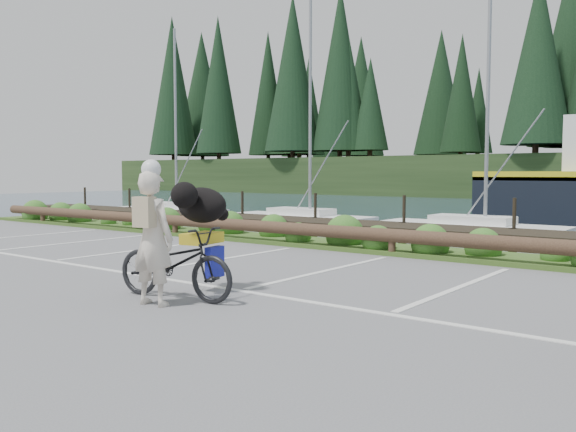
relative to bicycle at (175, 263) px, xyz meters
name	(u,v)px	position (x,y,z in m)	size (l,w,h in m)	color
ground	(256,287)	(0.32, 1.41, -0.53)	(72.00, 72.00, 0.00)	#5D5D5F
vegetation_strip	(406,250)	(0.32, 6.71, -0.48)	(34.00, 1.60, 0.10)	#3D5B21
log_rail	(392,256)	(0.32, 6.01, -0.53)	(32.00, 0.30, 0.60)	#443021
bicycle	(175,263)	(0.00, 0.00, 0.00)	(0.70, 2.01, 1.06)	black
cyclist	(152,238)	(0.07, -0.46, 0.40)	(0.68, 0.44, 1.85)	beige
dog	(202,205)	(-0.10, 0.64, 0.80)	(0.94, 0.46, 0.54)	black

